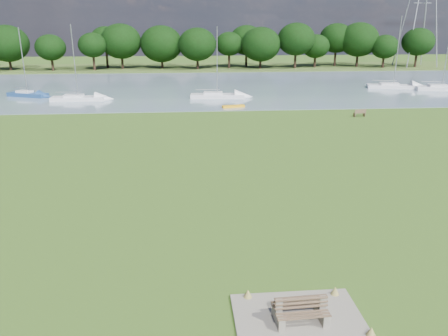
{
  "coord_description": "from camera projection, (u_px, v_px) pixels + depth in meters",
  "views": [
    {
      "loc": [
        -3.48,
        -25.59,
        9.22
      ],
      "look_at": [
        -1.41,
        -2.0,
        1.37
      ],
      "focal_mm": 35.0,
      "sensor_mm": 36.0,
      "label": 1
    }
  ],
  "objects": [
    {
      "name": "sailboat_2",
      "position": [
        27.0,
        93.0,
        57.49
      ],
      "size": [
        5.72,
        3.62,
        8.76
      ],
      "rotation": [
        0.0,
        0.0,
        -0.41
      ],
      "color": "navy",
      "rests_on": "river"
    },
    {
      "name": "kayak",
      "position": [
        233.0,
        106.0,
        50.18
      ],
      "size": [
        2.68,
        1.17,
        0.26
      ],
      "primitive_type": "cube",
      "rotation": [
        0.0,
        0.0,
        0.22
      ],
      "color": "#FFAE13",
      "rests_on": "river"
    },
    {
      "name": "concrete_pad",
      "position": [
        300.0,
        321.0,
        14.13
      ],
      "size": [
        4.2,
        3.2,
        0.1
      ],
      "primitive_type": "cube",
      "color": "gray",
      "rests_on": "ground"
    },
    {
      "name": "sailboat_3",
      "position": [
        77.0,
        97.0,
        54.59
      ],
      "size": [
        6.66,
        2.06,
        9.14
      ],
      "rotation": [
        0.0,
        0.0,
        -0.03
      ],
      "color": "white",
      "rests_on": "river"
    },
    {
      "name": "bench_pair",
      "position": [
        300.0,
        310.0,
        14.0
      ],
      "size": [
        1.76,
        1.08,
        0.93
      ],
      "rotation": [
        0.0,
        0.0,
        0.04
      ],
      "color": "gray",
      "rests_on": "concrete_pad"
    },
    {
      "name": "far_bank",
      "position": [
        201.0,
        68.0,
        95.46
      ],
      "size": [
        220.0,
        20.0,
        0.4
      ],
      "primitive_type": "cube",
      "color": "#4C6626",
      "rests_on": "ground"
    },
    {
      "name": "riverbank_bench",
      "position": [
        360.0,
        113.0,
        45.28
      ],
      "size": [
        1.34,
        0.58,
        0.8
      ],
      "rotation": [
        0.0,
        0.0,
        0.15
      ],
      "color": "brown",
      "rests_on": "ground"
    },
    {
      "name": "sailboat_4",
      "position": [
        441.0,
        87.0,
        62.89
      ],
      "size": [
        7.35,
        3.44,
        8.35
      ],
      "rotation": [
        0.0,
        0.0,
        -0.21
      ],
      "color": "white",
      "rests_on": "river"
    },
    {
      "name": "ground",
      "position": [
        244.0,
        178.0,
        27.38
      ],
      "size": [
        220.0,
        220.0,
        0.0
      ],
      "primitive_type": "plane",
      "color": "#4F5E25"
    },
    {
      "name": "sailboat_1",
      "position": [
        217.0,
        94.0,
        56.48
      ],
      "size": [
        7.04,
        2.57,
        8.87
      ],
      "rotation": [
        0.0,
        0.0,
        -0.09
      ],
      "color": "white",
      "rests_on": "river"
    },
    {
      "name": "tree_line",
      "position": [
        155.0,
        42.0,
        89.1
      ],
      "size": [
        123.61,
        7.93,
        9.59
      ],
      "color": "black",
      "rests_on": "far_bank"
    },
    {
      "name": "sailboat_5",
      "position": [
        393.0,
        85.0,
        65.07
      ],
      "size": [
        7.91,
        3.8,
        10.27
      ],
      "rotation": [
        0.0,
        0.0,
        -0.23
      ],
      "color": "white",
      "rests_on": "river"
    },
    {
      "name": "river",
      "position": [
        208.0,
        87.0,
        67.1
      ],
      "size": [
        220.0,
        40.0,
        0.1
      ],
      "primitive_type": "cube",
      "color": "slate",
      "rests_on": "ground"
    }
  ]
}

